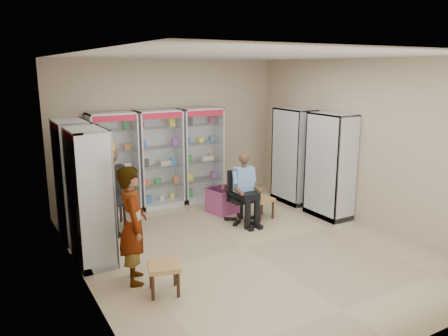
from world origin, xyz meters
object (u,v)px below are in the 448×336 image
wooden_chair (113,202)px  woven_stool_a (261,208)px  cabinet_back_mid (160,159)px  office_chair (242,197)px  cabinet_left_near (90,197)px  standing_man (133,225)px  cabinet_right_near (330,166)px  cabinet_back_left (114,164)px  seated_shopkeeper (243,191)px  pink_trunk (223,200)px  cabinet_back_right (201,154)px  cabinet_left_far (74,180)px  woven_stool_b (164,278)px  cabinet_right_far (294,156)px

wooden_chair → woven_stool_a: size_ratio=2.35×
cabinet_back_mid → office_chair: bearing=-60.4°
cabinet_left_near → standing_man: size_ratio=1.25×
woven_stool_a → standing_man: bearing=-156.8°
cabinet_right_near → office_chair: cabinet_right_near is taller
cabinet_back_left → office_chair: bearing=-41.3°
cabinet_back_mid → seated_shopkeeper: (0.95, -1.72, -0.38)m
seated_shopkeeper → pink_trunk: size_ratio=2.42×
standing_man → cabinet_back_right: bearing=-26.2°
cabinet_back_right → cabinet_right_near: bearing=-53.8°
office_chair → cabinet_left_far: bearing=167.8°
office_chair → woven_stool_b: 2.89m
cabinet_right_near → office_chair: bearing=71.0°
cabinet_left_near → office_chair: bearing=97.3°
cabinet_right_near → cabinet_left_far: same height
cabinet_left_far → seated_shopkeeper: size_ratio=1.62×
seated_shopkeeper → standing_man: standing_man is taller
cabinet_back_mid → cabinet_left_far: bearing=-153.7°
cabinet_back_left → office_chair: 2.58m
wooden_chair → cabinet_left_near: bearing=-117.6°
cabinet_back_right → woven_stool_b: (-2.28, -3.43, -0.80)m
seated_shopkeeper → pink_trunk: seated_shopkeeper is taller
cabinet_back_right → seated_shopkeeper: cabinet_back_right is taller
woven_stool_b → seated_shopkeeper: bearing=37.0°
cabinet_right_far → office_chair: bearing=108.2°
pink_trunk → office_chair: bearing=-87.3°
cabinet_back_right → cabinet_left_far: same height
cabinet_left_near → office_chair: size_ratio=2.07×
cabinet_back_mid → cabinet_right_near: (2.58, -2.23, 0.00)m
wooden_chair → office_chair: 2.34m
wooden_chair → woven_stool_b: size_ratio=2.37×
standing_man → office_chair: bearing=-48.9°
cabinet_back_mid → cabinet_right_far: (2.58, -1.13, 0.00)m
cabinet_back_mid → cabinet_left_far: same height
cabinet_back_left → seated_shopkeeper: bearing=-42.2°
seated_shopkeeper → pink_trunk: bearing=94.9°
office_chair → cabinet_right_near: bearing=-16.6°
cabinet_right_far → seated_shopkeeper: cabinet_right_far is taller
cabinet_back_mid → pink_trunk: 1.56m
woven_stool_a → cabinet_back_right: bearing=104.5°
cabinet_back_left → cabinet_back_mid: 0.95m
cabinet_right_near → cabinet_left_near: (-4.46, 0.20, 0.00)m
office_chair → woven_stool_a: office_chair is taller
office_chair → standing_man: bearing=-150.7°
office_chair → standing_man: (-2.49, -1.27, 0.32)m
cabinet_left_far → standing_man: cabinet_left_far is taller
cabinet_back_right → office_chair: size_ratio=2.07×
wooden_chair → cabinet_left_far: bearing=-163.6°
cabinet_back_mid → woven_stool_a: cabinet_back_mid is taller
pink_trunk → woven_stool_b: size_ratio=1.29×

